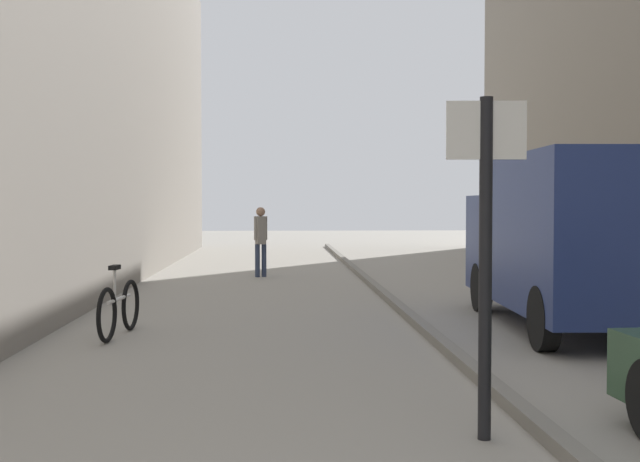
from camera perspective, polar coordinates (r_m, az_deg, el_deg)
name	(u,v)px	position (r m, az deg, el deg)	size (l,w,h in m)	color
ground_plane	(305,310)	(13.76, -1.06, -5.56)	(80.00, 80.00, 0.00)	gray
building_facade_left	(20,8)	(14.63, -20.40, 14.50)	(2.18, 40.00, 10.01)	gray
kerb_strip	(398,305)	(13.89, 5.50, -5.25)	(0.16, 40.00, 0.12)	slate
pedestrian_main_foreground	(261,237)	(19.81, -4.20, -0.40)	(0.32, 0.26, 1.71)	#2D3851
delivery_van	(573,237)	(12.13, 17.39, -0.41)	(2.27, 5.34, 2.47)	navy
street_sign_post	(486,237)	(6.23, 11.59, -0.41)	(0.60, 0.10, 2.60)	black
bicycle_leaning	(119,308)	(11.31, -13.98, -5.31)	(0.25, 1.77, 0.98)	black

